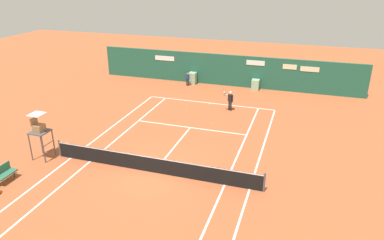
{
  "coord_description": "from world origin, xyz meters",
  "views": [
    {
      "loc": [
        7.37,
        -15.75,
        10.34
      ],
      "look_at": [
        0.29,
        5.93,
        0.8
      ],
      "focal_mm": 33.97,
      "sensor_mm": 36.0,
      "label": 1
    }
  ],
  "objects_px": {
    "player_on_baseline": "(230,99)",
    "tennis_ball_mid_court": "(187,109)",
    "umpire_chair": "(39,130)",
    "ball_kid_left_post": "(188,78)",
    "player_bench": "(4,172)",
    "tennis_ball_by_sideline": "(212,124)"
  },
  "relations": [
    {
      "from": "umpire_chair",
      "to": "ball_kid_left_post",
      "type": "relative_size",
      "value": 2.21
    },
    {
      "from": "player_bench",
      "to": "tennis_ball_mid_court",
      "type": "relative_size",
      "value": 17.48
    },
    {
      "from": "tennis_ball_by_sideline",
      "to": "ball_kid_left_post",
      "type": "bearing_deg",
      "value": 119.53
    },
    {
      "from": "umpire_chair",
      "to": "tennis_ball_mid_court",
      "type": "height_order",
      "value": "umpire_chair"
    },
    {
      "from": "player_on_baseline",
      "to": "tennis_ball_mid_court",
      "type": "relative_size",
      "value": 26.13
    },
    {
      "from": "player_on_baseline",
      "to": "ball_kid_left_post",
      "type": "bearing_deg",
      "value": -20.86
    },
    {
      "from": "ball_kid_left_post",
      "to": "tennis_ball_mid_court",
      "type": "xyz_separation_m",
      "value": [
        1.94,
        -5.97,
        -0.69
      ]
    },
    {
      "from": "player_bench",
      "to": "tennis_ball_mid_court",
      "type": "bearing_deg",
      "value": 156.46
    },
    {
      "from": "umpire_chair",
      "to": "tennis_ball_mid_court",
      "type": "xyz_separation_m",
      "value": [
        5.42,
        10.22,
        -1.79
      ]
    },
    {
      "from": "tennis_ball_by_sideline",
      "to": "tennis_ball_mid_court",
      "type": "bearing_deg",
      "value": 140.18
    },
    {
      "from": "umpire_chair",
      "to": "player_bench",
      "type": "distance_m",
      "value": 3.05
    },
    {
      "from": "ball_kid_left_post",
      "to": "player_on_baseline",
      "type": "bearing_deg",
      "value": 140.27
    },
    {
      "from": "player_bench",
      "to": "tennis_ball_by_sideline",
      "type": "height_order",
      "value": "player_bench"
    },
    {
      "from": "ball_kid_left_post",
      "to": "tennis_ball_by_sideline",
      "type": "xyz_separation_m",
      "value": [
        4.66,
        -8.24,
        -0.69
      ]
    },
    {
      "from": "player_on_baseline",
      "to": "tennis_ball_by_sideline",
      "type": "relative_size",
      "value": 26.13
    },
    {
      "from": "umpire_chair",
      "to": "tennis_ball_mid_court",
      "type": "distance_m",
      "value": 11.7
    },
    {
      "from": "umpire_chair",
      "to": "player_on_baseline",
      "type": "bearing_deg",
      "value": 141.6
    },
    {
      "from": "player_on_baseline",
      "to": "umpire_chair",
      "type": "bearing_deg",
      "value": 75.3
    },
    {
      "from": "player_bench",
      "to": "player_on_baseline",
      "type": "bearing_deg",
      "value": 146.93
    },
    {
      "from": "ball_kid_left_post",
      "to": "tennis_ball_mid_court",
      "type": "relative_size",
      "value": 18.61
    },
    {
      "from": "player_bench",
      "to": "player_on_baseline",
      "type": "xyz_separation_m",
      "value": [
        8.95,
        13.75,
        0.42
      ]
    },
    {
      "from": "tennis_ball_by_sideline",
      "to": "tennis_ball_mid_court",
      "type": "height_order",
      "value": "same"
    }
  ]
}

